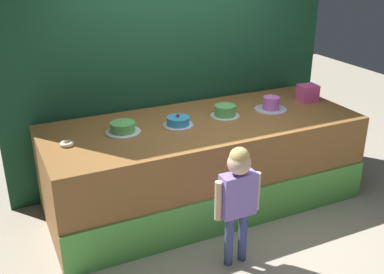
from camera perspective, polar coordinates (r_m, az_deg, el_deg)
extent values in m
plane|color=#ADA38E|center=(4.64, 4.97, -11.70)|extent=(12.00, 12.00, 0.00)
cube|color=brown|center=(4.89, 1.37, -3.24)|extent=(3.29, 1.29, 0.95)
cube|color=#59B24C|center=(4.52, 5.13, -9.53)|extent=(3.29, 0.02, 0.43)
cube|color=#19472D|center=(5.18, -2.28, 11.26)|extent=(3.90, 0.08, 3.17)
cylinder|color=#3F4C8C|center=(4.09, 4.64, -12.76)|extent=(0.08, 0.08, 0.50)
cylinder|color=#3F4C8C|center=(4.15, 6.36, -12.24)|extent=(0.08, 0.08, 0.50)
cube|color=#8C72D8|center=(3.88, 5.75, -7.16)|extent=(0.31, 0.14, 0.39)
cylinder|color=beige|center=(3.81, 3.31, -7.98)|extent=(0.06, 0.06, 0.35)
cylinder|color=beige|center=(3.98, 8.07, -6.73)|extent=(0.06, 0.06, 0.35)
sphere|color=beige|center=(3.74, 5.93, -3.27)|extent=(0.20, 0.20, 0.20)
sphere|color=tan|center=(3.72, 5.96, -2.52)|extent=(0.17, 0.17, 0.17)
cube|color=#EE4EA0|center=(5.47, 14.29, 5.36)|extent=(0.22, 0.19, 0.19)
torus|color=beige|center=(4.28, -15.42, -0.82)|extent=(0.13, 0.13, 0.04)
cylinder|color=silver|center=(4.48, -8.63, 0.66)|extent=(0.34, 0.34, 0.01)
cylinder|color=#59B259|center=(4.46, -8.67, 1.26)|extent=(0.24, 0.24, 0.09)
cone|color=#F2E566|center=(4.44, -8.71, 2.01)|extent=(0.02, 0.02, 0.03)
cylinder|color=silver|center=(4.60, -1.75, 1.53)|extent=(0.31, 0.31, 0.01)
cylinder|color=#3399D8|center=(4.58, -1.76, 2.05)|extent=(0.23, 0.23, 0.08)
sphere|color=red|center=(4.56, -1.77, 2.72)|extent=(0.04, 0.04, 0.04)
cylinder|color=silver|center=(4.86, 4.14, 2.68)|extent=(0.31, 0.31, 0.01)
cylinder|color=#59B259|center=(4.84, 4.16, 3.35)|extent=(0.22, 0.22, 0.11)
cone|color=#F2E566|center=(4.81, 4.19, 4.24)|extent=(0.02, 0.02, 0.05)
cylinder|color=silver|center=(5.12, 9.82, 3.45)|extent=(0.36, 0.36, 0.01)
cylinder|color=#CC66D8|center=(5.09, 9.87, 4.23)|extent=(0.18, 0.18, 0.14)
cone|color=#F2E566|center=(5.07, 9.94, 5.17)|extent=(0.02, 0.02, 0.04)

